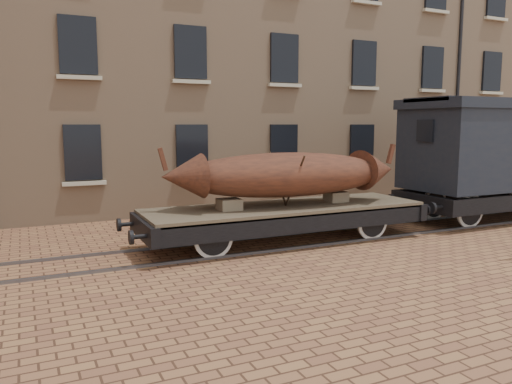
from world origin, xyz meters
name	(u,v)px	position (x,y,z in m)	size (l,w,h in m)	color
ground	(337,237)	(0.00, 0.00, 0.00)	(90.00, 90.00, 0.00)	brown
warehouse_cream	(271,38)	(3.00, 9.99, 7.00)	(40.00, 10.19, 14.00)	tan
rail_track	(337,235)	(0.00, 0.00, 0.03)	(30.00, 1.52, 0.06)	#59595E
flatcar_wagon	(285,213)	(-1.61, 0.00, 0.78)	(8.27, 2.24, 1.25)	brown
iron_boat	(286,174)	(-1.59, 0.00, 1.78)	(6.48, 2.29, 1.56)	brown
goods_van	(501,145)	(6.24, 0.00, 2.40)	(7.42, 2.70, 3.84)	black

